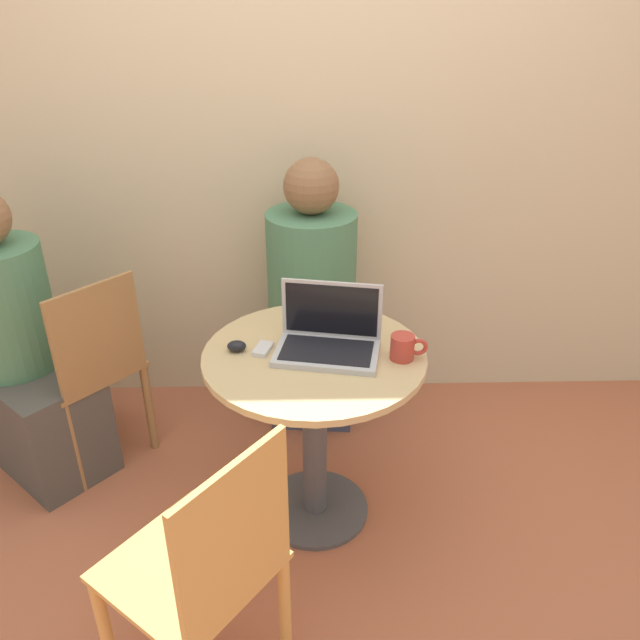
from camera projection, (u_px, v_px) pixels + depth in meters
ground_plane at (315, 510)px, 2.46m from camera, size 12.00×12.00×0.00m
back_wall at (310, 127)px, 2.65m from camera, size 7.00×0.05×2.60m
round_table at (314, 400)px, 2.21m from camera, size 0.77×0.77×0.72m
laptop at (328, 338)px, 2.11m from camera, size 0.38×0.28×0.23m
cell_phone at (263, 349)px, 2.13m from camera, size 0.07×0.10×0.02m
computer_mouse at (237, 346)px, 2.13m from camera, size 0.07×0.05×0.04m
coffee_cup at (404, 347)px, 2.07m from camera, size 0.13×0.08×0.09m
chair_empty at (207, 574)px, 1.63m from camera, size 0.56×0.56×0.89m
person_seated at (314, 314)px, 2.84m from camera, size 0.41×0.61×1.23m
chair_background at (89, 370)px, 2.54m from camera, size 0.56×0.56×0.86m
person_background at (24, 361)px, 2.51m from camera, size 0.61×0.60×1.19m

